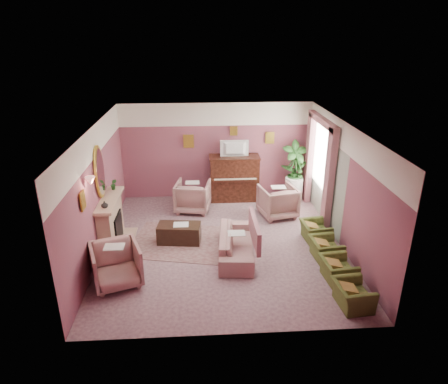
{
  "coord_description": "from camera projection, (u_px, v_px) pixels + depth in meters",
  "views": [
    {
      "loc": [
        -0.5,
        -8.22,
        4.7
      ],
      "look_at": [
        0.05,
        0.4,
        1.17
      ],
      "focal_mm": 32.0,
      "sensor_mm": 36.0,
      "label": 1
    }
  ],
  "objects": [
    {
      "name": "piano_top",
      "position": [
        234.0,
        157.0,
        11.41
      ],
      "size": [
        1.45,
        0.65,
        0.04
      ],
      "primitive_type": "cube",
      "color": "#35180F",
      "rests_on": "piano"
    },
    {
      "name": "stripe_panel",
      "position": [
        325.0,
        180.0,
        10.36
      ],
      "size": [
        0.01,
        3.0,
        2.15
      ],
      "primitive_type": "cube",
      "color": "#97A292",
      "rests_on": "wall_right"
    },
    {
      "name": "fireplace_surround",
      "position": [
        111.0,
        223.0,
        9.23
      ],
      "size": [
        0.3,
        1.4,
        1.1
      ],
      "primitive_type": "cube",
      "color": "tan",
      "rests_on": "floor"
    },
    {
      "name": "mirror_glass",
      "position": [
        101.0,
        172.0,
        8.75
      ],
      "size": [
        0.01,
        0.6,
        1.06
      ],
      "primitive_type": "ellipsoid",
      "color": "white",
      "rests_on": "wall_left"
    },
    {
      "name": "curtain_right",
      "position": [
        309.0,
        158.0,
        11.35
      ],
      "size": [
        0.16,
        0.34,
        2.6
      ],
      "primitive_type": "cube",
      "color": "#A0626C",
      "rests_on": "floor"
    },
    {
      "name": "palm_pot",
      "position": [
        293.0,
        194.0,
        11.82
      ],
      "size": [
        0.34,
        0.34,
        0.34
      ],
      "primitive_type": "cylinder",
      "color": "#B1714F",
      "rests_on": "floor"
    },
    {
      "name": "table_paper",
      "position": [
        181.0,
        225.0,
        9.35
      ],
      "size": [
        0.35,
        0.28,
        0.01
      ],
      "primitive_type": "cube",
      "color": "silver",
      "rests_on": "coffee_table"
    },
    {
      "name": "piano_keyshelf",
      "position": [
        235.0,
        180.0,
        11.32
      ],
      "size": [
        1.3,
        0.12,
        0.06
      ],
      "primitive_type": "cube",
      "color": "#35180F",
      "rests_on": "piano"
    },
    {
      "name": "wall_back",
      "position": [
        216.0,
        151.0,
        11.65
      ],
      "size": [
        5.5,
        0.02,
        2.8
      ],
      "primitive_type": "cube",
      "color": "#6E4158",
      "rests_on": "floor"
    },
    {
      "name": "floor",
      "position": [
        223.0,
        244.0,
        9.41
      ],
      "size": [
        5.5,
        6.0,
        0.01
      ],
      "primitive_type": "cube",
      "color": "gray",
      "rests_on": "ground"
    },
    {
      "name": "mirror_frame",
      "position": [
        99.0,
        172.0,
        8.75
      ],
      "size": [
        0.04,
        0.72,
        1.2
      ],
      "primitive_type": "ellipsoid",
      "color": "gold",
      "rests_on": "wall_left"
    },
    {
      "name": "olive_chair_d",
      "position": [
        315.0,
        229.0,
        9.48
      ],
      "size": [
        0.5,
        0.71,
        0.62
      ],
      "primitive_type": "imported",
      "color": "#4E5E25",
      "rests_on": "floor"
    },
    {
      "name": "picture_rail_band",
      "position": [
        216.0,
        114.0,
        11.23
      ],
      "size": [
        5.5,
        0.01,
        0.65
      ],
      "primitive_type": "cube",
      "color": "white",
      "rests_on": "wall_back"
    },
    {
      "name": "wall_left",
      "position": [
        97.0,
        192.0,
        8.71
      ],
      "size": [
        0.02,
        6.0,
        2.8
      ],
      "primitive_type": "cube",
      "color": "#6E4158",
      "rests_on": "floor"
    },
    {
      "name": "floral_armchair_left",
      "position": [
        193.0,
        195.0,
        11.0
      ],
      "size": [
        0.9,
        0.9,
        0.93
      ],
      "primitive_type": "imported",
      "color": "#AA7D76",
      "rests_on": "floor"
    },
    {
      "name": "print_back_right",
      "position": [
        270.0,
        138.0,
        11.56
      ],
      "size": [
        0.26,
        0.03,
        0.34
      ],
      "primitive_type": "cube",
      "color": "gold",
      "rests_on": "wall_back"
    },
    {
      "name": "wall_right",
      "position": [
        344.0,
        186.0,
        9.04
      ],
      "size": [
        0.02,
        6.0,
        2.8
      ],
      "primitive_type": "cube",
      "color": "#6E4158",
      "rests_on": "floor"
    },
    {
      "name": "fireplace_inset",
      "position": [
        116.0,
        228.0,
        9.29
      ],
      "size": [
        0.18,
        0.72,
        0.68
      ],
      "primitive_type": "cube",
      "color": "black",
      "rests_on": "floor"
    },
    {
      "name": "side_table",
      "position": [
        294.0,
        189.0,
        11.72
      ],
      "size": [
        0.52,
        0.52,
        0.7
      ],
      "primitive_type": "cylinder",
      "color": "silver",
      "rests_on": "floor"
    },
    {
      "name": "side_plant_small",
      "position": [
        300.0,
        174.0,
        11.45
      ],
      "size": [
        0.16,
        0.16,
        0.28
      ],
      "primitive_type": "imported",
      "color": "#21501D",
      "rests_on": "side_table"
    },
    {
      "name": "sofa",
      "position": [
        236.0,
        240.0,
        8.83
      ],
      "size": [
        0.63,
        1.89,
        0.76
      ],
      "primitive_type": "imported",
      "color": "#AA7D76",
      "rests_on": "floor"
    },
    {
      "name": "print_back_left",
      "position": [
        189.0,
        141.0,
        11.44
      ],
      "size": [
        0.3,
        0.03,
        0.38
      ],
      "primitive_type": "cube",
      "color": "gold",
      "rests_on": "wall_back"
    },
    {
      "name": "olive_chair_c",
      "position": [
        326.0,
        246.0,
        8.72
      ],
      "size": [
        0.5,
        0.71,
        0.62
      ],
      "primitive_type": "imported",
      "color": "#4E5E25",
      "rests_on": "floor"
    },
    {
      "name": "sconce_shade",
      "position": [
        90.0,
        181.0,
        7.71
      ],
      "size": [
        0.2,
        0.2,
        0.16
      ],
      "primitive_type": "cone",
      "color": "#D88074",
      "rests_on": "wall_left"
    },
    {
      "name": "curtain_left",
      "position": [
        329.0,
        181.0,
        9.65
      ],
      "size": [
        0.16,
        0.34,
        2.6
      ],
      "primitive_type": "cube",
      "color": "#A0626C",
      "rests_on": "floor"
    },
    {
      "name": "floral_armchair_right",
      "position": [
        278.0,
        200.0,
        10.68
      ],
      "size": [
        0.9,
        0.9,
        0.93
      ],
      "primitive_type": "imported",
      "color": "#AA7D76",
      "rests_on": "floor"
    },
    {
      "name": "area_rug",
      "position": [
        185.0,
        242.0,
        9.49
      ],
      "size": [
        2.81,
        2.27,
        0.01
      ],
      "primitive_type": "cube",
      "rotation": [
        0.0,
        0.0,
        -0.21
      ],
      "color": "#89615F",
      "rests_on": "floor"
    },
    {
      "name": "print_left_wall",
      "position": [
        83.0,
        200.0,
        7.48
      ],
      "size": [
        0.03,
        0.28,
        0.36
      ],
      "primitive_type": "cube",
      "color": "gold",
      "rests_on": "wall_left"
    },
    {
      "name": "palm_plant",
      "position": [
        295.0,
        166.0,
        11.48
      ],
      "size": [
        0.76,
        0.76,
        1.44
      ],
      "primitive_type": "imported",
      "color": "#21501D",
      "rests_on": "palm_pot"
    },
    {
      "name": "print_back_mid",
      "position": [
        234.0,
        131.0,
        11.41
      ],
      "size": [
        0.22,
        0.03,
        0.26
      ],
      "primitive_type": "cube",
      "color": "gold",
      "rests_on": "wall_back"
    },
    {
      "name": "piano_keys",
      "position": [
        235.0,
        179.0,
        11.3
      ],
      "size": [
        1.2,
        0.08,
        0.02
      ],
      "primitive_type": "cube",
      "color": "beige",
      "rests_on": "piano"
    },
    {
      "name": "mantel_shelf",
      "position": [
        109.0,
        200.0,
        9.01
      ],
      "size": [
        0.4,
        1.55,
        0.07
      ],
      "primitive_type": "cube",
      "color": "tan",
      "rests_on": "fireplace_surround"
    },
    {
      "name": "hearth",
      "position": [
        122.0,
        243.0,
        9.44
      ],
      "size": [
        0.55,
        1.5,
        0.02
      ],
      "primitive_type": "cube",
      "color": "tan",
      "rests_on": "floor"
    },
    {
      "name": "mantel_vase",
      "position": [
        105.0,
        205.0,
        8.51
      ],
      "size": [
        0.16,
        0.16,
        0.16
      ],
      "primitive_type": "imported",
      "color": "white",
      "rests_on": "mantel_shelf"
    },
    {
      "name": "olive_chair_a",
      "position": [
        353.0,
        291.0,
        7.2
      ],
      "size": [
        0.5,
        0.71,
        0.62
      ],
      "primitive_type": "imported",
      "color": "#4E5E25",
      "rests_on": "floor"
    },
    {
      "name": "side_plant_big",
      "position": [
        295.0,
        172.0,
        11.52
      ],
      "size": [
        0.3,
        0.3,
        0.34
      ],
      "primitive_type": "imported",
      "color": "#21501D",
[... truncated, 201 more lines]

